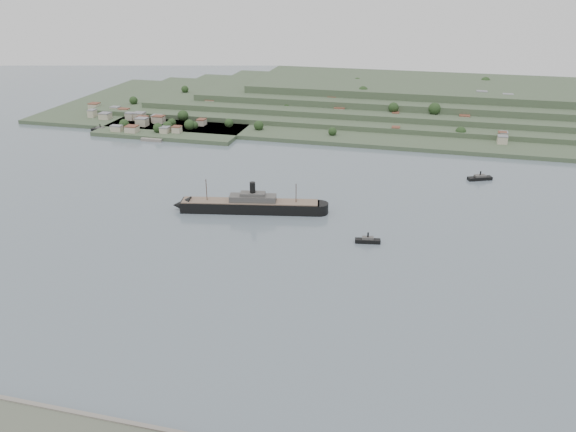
# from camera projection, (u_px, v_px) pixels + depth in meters

# --- Properties ---
(ground) EXTENTS (1400.00, 1400.00, 0.00)m
(ground) POSITION_uv_depth(u_px,v_px,m) (310.00, 257.00, 334.00)
(ground) COLOR slate
(ground) RESTS_ON ground
(far_peninsula) EXTENTS (760.00, 309.00, 30.00)m
(far_peninsula) POSITION_uv_depth(u_px,v_px,m) (401.00, 102.00, 671.99)
(far_peninsula) COLOR #34452E
(far_peninsula) RESTS_ON ground
(steamship) EXTENTS (109.88, 32.47, 26.54)m
(steamship) POSITION_uv_depth(u_px,v_px,m) (246.00, 205.00, 395.37)
(steamship) COLOR black
(steamship) RESTS_ON ground
(tugboat) EXTENTS (16.26, 6.60, 7.11)m
(tugboat) POSITION_uv_depth(u_px,v_px,m) (368.00, 240.00, 351.26)
(tugboat) COLOR black
(tugboat) RESTS_ON ground
(ferry_west) EXTENTS (20.28, 5.85, 7.58)m
(ferry_west) POSITION_uv_depth(u_px,v_px,m) (101.00, 129.00, 594.10)
(ferry_west) COLOR black
(ferry_west) RESTS_ON ground
(ferry_east) EXTENTS (20.45, 13.24, 7.48)m
(ferry_east) POSITION_uv_depth(u_px,v_px,m) (480.00, 178.00, 456.24)
(ferry_east) COLOR black
(ferry_east) RESTS_ON ground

